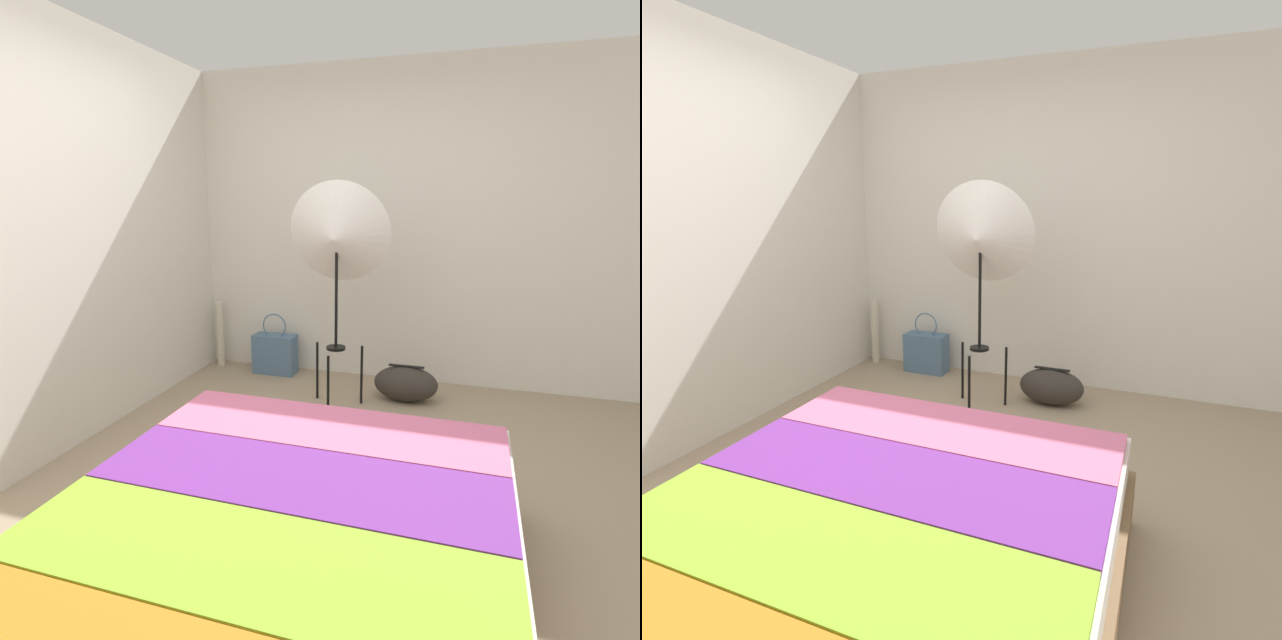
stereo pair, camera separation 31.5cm
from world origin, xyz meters
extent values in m
plane|color=gray|center=(0.00, 0.00, 0.00)|extent=(14.00, 14.00, 0.00)
cube|color=silver|center=(0.00, 2.12, 1.30)|extent=(8.00, 0.05, 2.60)
cube|color=silver|center=(-1.62, 1.00, 1.30)|extent=(0.05, 8.00, 2.60)
cube|color=brown|center=(0.16, -0.69, 0.14)|extent=(1.68, 2.01, 0.27)
cube|color=silver|center=(0.16, -0.69, 0.37)|extent=(1.61, 1.93, 0.19)
cube|color=#84B72D|center=(0.16, -0.92, 0.48)|extent=(1.58, 0.45, 0.04)
cube|color=#702D8E|center=(0.16, -0.45, 0.48)|extent=(1.58, 0.45, 0.04)
cube|color=#D6668E|center=(0.16, 0.01, 0.48)|extent=(1.58, 0.45, 0.04)
cylinder|color=black|center=(-0.18, 1.15, 0.23)|extent=(0.02, 0.02, 0.46)
cylinder|color=black|center=(-0.36, 1.46, 0.23)|extent=(0.02, 0.02, 0.46)
cylinder|color=black|center=(-0.01, 1.46, 0.23)|extent=(0.02, 0.02, 0.46)
cylinder|color=black|center=(-0.18, 1.35, 0.46)|extent=(0.14, 0.14, 0.02)
cylinder|color=black|center=(-0.18, 1.35, 0.87)|extent=(0.02, 0.02, 0.82)
cone|color=white|center=(-0.18, 1.35, 1.28)|extent=(0.75, 0.36, 0.77)
cube|color=slate|center=(-0.90, 1.92, 0.18)|extent=(0.38, 0.18, 0.35)
torus|color=slate|center=(-0.90, 1.92, 0.44)|extent=(0.22, 0.01, 0.22)
ellipsoid|color=#332D28|center=(0.31, 1.61, 0.14)|extent=(0.49, 0.28, 0.28)
cube|color=black|center=(0.31, 1.61, 0.28)|extent=(0.27, 0.04, 0.01)
cylinder|color=beige|center=(-1.47, 1.97, 0.30)|extent=(0.07, 0.07, 0.61)
camera|label=1|loc=(0.75, -2.07, 1.54)|focal=28.00mm
camera|label=2|loc=(1.04, -1.96, 1.54)|focal=28.00mm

